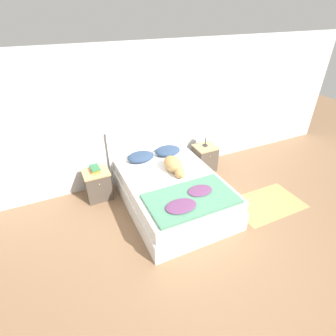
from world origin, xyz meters
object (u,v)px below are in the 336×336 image
object	(u,v)px
nightstand_left	(98,185)
bed	(173,193)
dog	(174,165)
pillow_right	(168,151)
nightstand_right	(205,158)
table_lamp	(206,134)
book_stack	(95,169)
pillow_left	(141,157)

from	to	relation	value
nightstand_left	bed	bearing A→B (deg)	-34.72
dog	pillow_right	bearing A→B (deg)	75.24
bed	pillow_right	xyz separation A→B (m)	(0.28, 0.81, 0.36)
nightstand_right	table_lamp	bearing A→B (deg)	90.00
bed	dog	xyz separation A→B (m)	(0.12, 0.23, 0.39)
dog	table_lamp	world-z (taller)	table_lamp
bed	nightstand_right	distance (m)	1.37
nightstand_left	pillow_right	size ratio (longest dim) A/B	1.10
nightstand_left	table_lamp	size ratio (longest dim) A/B	1.63
bed	book_stack	bearing A→B (deg)	144.42
nightstand_left	book_stack	world-z (taller)	book_stack
nightstand_left	table_lamp	world-z (taller)	table_lamp
nightstand_left	pillow_left	size ratio (longest dim) A/B	1.10
bed	nightstand_right	world-z (taller)	bed
nightstand_left	pillow_left	xyz separation A→B (m)	(0.85, 0.03, 0.35)
table_lamp	nightstand_left	bearing A→B (deg)	-179.30
book_stack	nightstand_right	bearing A→B (deg)	-0.61
dog	book_stack	size ratio (longest dim) A/B	2.87
pillow_right	table_lamp	distance (m)	0.87
nightstand_left	dog	xyz separation A→B (m)	(1.25, -0.55, 0.39)
book_stack	table_lamp	xyz separation A→B (m)	(2.26, 0.00, 0.22)
dog	bed	bearing A→B (deg)	-118.41
pillow_right	dog	world-z (taller)	dog
bed	pillow_right	world-z (taller)	pillow_right
bed	book_stack	size ratio (longest dim) A/B	8.88
pillow_left	book_stack	bearing A→B (deg)	-179.46
nightstand_left	pillow_right	bearing A→B (deg)	1.31
nightstand_right	book_stack	bearing A→B (deg)	179.39
nightstand_right	bed	bearing A→B (deg)	-145.28
nightstand_left	dog	size ratio (longest dim) A/B	0.82
nightstand_right	pillow_left	distance (m)	1.45
bed	nightstand_right	bearing A→B (deg)	34.72
nightstand_right	dog	xyz separation A→B (m)	(-1.00, -0.55, 0.39)
pillow_left	dog	size ratio (longest dim) A/B	0.74
bed	nightstand_left	bearing A→B (deg)	145.28
nightstand_left	book_stack	size ratio (longest dim) A/B	2.35
nightstand_left	nightstand_right	size ratio (longest dim) A/B	1.00
pillow_left	book_stack	world-z (taller)	pillow_left
table_lamp	pillow_left	bearing A→B (deg)	179.82
dog	nightstand_left	bearing A→B (deg)	156.14
nightstand_right	pillow_right	xyz separation A→B (m)	(-0.85, 0.03, 0.35)
dog	book_stack	distance (m)	1.38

